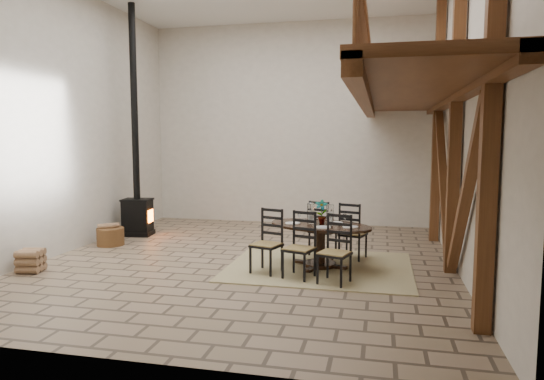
% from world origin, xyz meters
% --- Properties ---
extents(ground, '(8.00, 8.00, 0.00)m').
position_xyz_m(ground, '(0.00, 0.00, 0.00)').
color(ground, '#8B745D').
rests_on(ground, ground).
extents(room_shell, '(7.02, 8.02, 5.01)m').
position_xyz_m(room_shell, '(1.19, 0.00, 3.01)').
color(room_shell, beige).
rests_on(room_shell, ground).
extents(rug, '(3.00, 2.50, 0.02)m').
position_xyz_m(rug, '(1.30, -0.16, 0.01)').
color(rug, tan).
rests_on(rug, ground).
extents(dining_table, '(2.04, 2.24, 1.13)m').
position_xyz_m(dining_table, '(1.27, -0.26, 0.40)').
color(dining_table, black).
rests_on(dining_table, ground).
extents(wood_stove, '(0.68, 0.55, 5.00)m').
position_xyz_m(wood_stove, '(-2.98, 1.64, 1.13)').
color(wood_stove, black).
rests_on(wood_stove, ground).
extents(log_basket, '(0.54, 0.54, 0.44)m').
position_xyz_m(log_basket, '(-3.02, 0.59, 0.19)').
color(log_basket, brown).
rests_on(log_basket, ground).
extents(log_stack, '(0.42, 0.43, 0.37)m').
position_xyz_m(log_stack, '(-3.19, -1.48, 0.18)').
color(log_stack, '#9E7B58').
rests_on(log_stack, ground).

